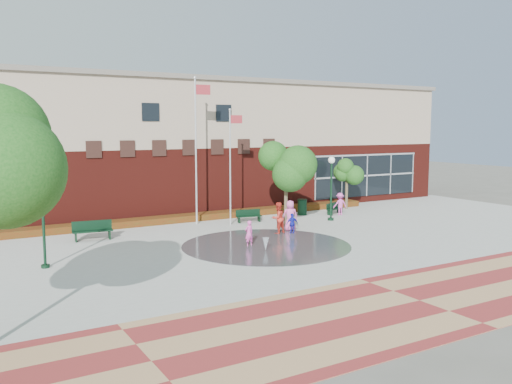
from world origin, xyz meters
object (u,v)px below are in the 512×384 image
flagpole_left (197,143)px  child_splash (249,233)px  bench_left (93,234)px  flagpole_right (231,160)px  trash_can (302,207)px

flagpole_left → child_splash: size_ratio=6.90×
bench_left → flagpole_left: bearing=20.4°
bench_left → child_splash: (6.37, -5.29, 0.31)m
child_splash → flagpole_left: bearing=-99.6°
flagpole_right → child_splash: flagpole_right is taller
flagpole_right → trash_can: 6.78m
flagpole_left → child_splash: bearing=-87.4°
bench_left → trash_can: (14.18, 1.21, 0.22)m
trash_can → child_splash: (-7.81, -6.50, 0.09)m
trash_can → child_splash: size_ratio=0.85×
trash_can → child_splash: bearing=-140.2°
flagpole_left → bench_left: size_ratio=4.26×
flagpole_right → bench_left: bearing=-172.8°
flagpole_left → trash_can: bearing=2.2°
trash_can → bench_left: bearing=-175.1°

